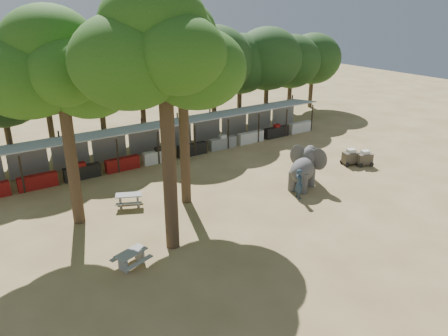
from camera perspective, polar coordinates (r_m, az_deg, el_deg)
ground at (r=23.19m, az=9.08°, el=-7.83°), size 100.00×100.00×0.00m
vendor_stalls at (r=33.28m, az=-7.11°, el=3.60°), size 28.00×2.99×2.80m
yard_tree_left at (r=22.53m, az=-21.22°, el=12.29°), size 7.10×6.90×11.02m
yard_tree_center at (r=18.69m, az=-8.55°, el=15.02°), size 7.10×6.90×12.04m
yard_tree_back at (r=23.66m, az=-6.11°, el=14.75°), size 7.10×6.90×11.36m
backdrop_trees at (r=36.88m, az=-11.19°, el=12.01°), size 46.46×5.95×8.33m
elephant at (r=27.91m, az=10.50°, el=0.04°), size 3.33×2.65×2.50m
handler at (r=26.30m, az=9.78°, el=-2.04°), size 0.53×0.71×1.82m
picnic_table_near at (r=20.17m, az=-12.02°, el=-11.29°), size 1.77×1.68×0.72m
picnic_table_far at (r=25.66m, az=-12.32°, el=-3.90°), size 1.89×1.81×0.73m
cart_front at (r=32.72m, az=17.88°, el=1.24°), size 1.34×1.10×1.12m
cart_back at (r=32.60m, az=16.19°, el=1.40°), size 1.38×1.11×1.17m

